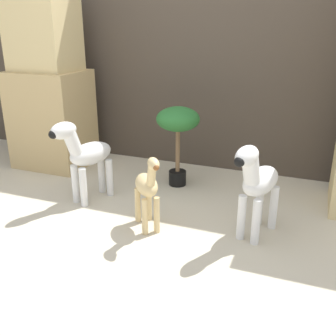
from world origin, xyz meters
The scene contains 7 objects.
ground_plane centered at (0.00, 0.00, 0.00)m, with size 14.00×14.00×0.00m, color beige.
wall_back centered at (0.00, 1.41, 1.10)m, with size 6.40×0.08×2.20m.
rock_pillar_left centered at (-1.35, 0.94, 0.68)m, with size 0.64×0.51×1.49m.
zebra_right centered at (0.59, 0.28, 0.37)m, with size 0.27×0.50×0.63m.
zebra_left centered at (-0.65, 0.35, 0.37)m, with size 0.30×0.50×0.63m.
giraffe_figurine centered at (-0.06, 0.13, 0.29)m, with size 0.30×0.33×0.53m.
potted_palm_front centered at (-0.13, 0.88, 0.50)m, with size 0.34×0.34×0.65m.
Camera 1 is at (0.87, -1.93, 1.28)m, focal length 42.00 mm.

